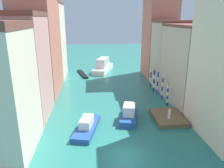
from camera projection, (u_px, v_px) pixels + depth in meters
name	position (u px, v px, depth m)	size (l,w,h in m)	color
ground_plane	(108.00, 86.00, 45.73)	(154.00, 154.00, 0.00)	#28756B
building_left_1	(22.00, 67.00, 29.83)	(6.57, 8.85, 14.68)	tan
building_left_2	(39.00, 46.00, 39.60)	(6.57, 12.11, 17.73)	#C6705B
building_left_3	(50.00, 41.00, 50.14)	(6.57, 9.60, 17.25)	beige
building_right_1	(190.00, 65.00, 35.54)	(6.57, 11.90, 12.91)	#BCB299
building_right_2	(170.00, 54.00, 44.56)	(6.57, 7.31, 13.45)	#BCB299
building_right_3	(159.00, 31.00, 51.24)	(6.57, 8.61, 21.57)	#C6705B
waterfront_dock	(168.00, 117.00, 30.73)	(4.12, 5.59, 0.60)	brown
person_on_dock	(169.00, 114.00, 29.47)	(0.36, 0.36, 1.57)	white
mooring_pole_0	(167.00, 94.00, 34.92)	(0.37, 0.37, 3.95)	#1E479E
mooring_pole_1	(162.00, 86.00, 37.60)	(0.31, 0.31, 5.03)	#1E479E
mooring_pole_2	(158.00, 83.00, 40.00)	(0.30, 0.30, 4.58)	#1E479E
mooring_pole_3	(154.00, 80.00, 41.60)	(0.39, 0.39, 4.64)	#1E479E
mooring_pole_4	(151.00, 77.00, 43.60)	(0.30, 0.30, 4.84)	#1E479E
vaporetto_white	(103.00, 66.00, 58.10)	(6.29, 11.07, 3.56)	white
gondola_black	(82.00, 74.00, 54.81)	(3.06, 8.26, 0.41)	black
motorboat_0	(87.00, 126.00, 27.68)	(3.78, 7.14, 1.70)	#234C93
motorboat_1	(129.00, 114.00, 30.42)	(3.45, 5.78, 2.28)	#234C93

